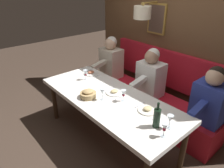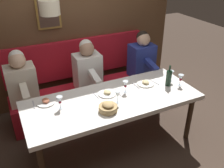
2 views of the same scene
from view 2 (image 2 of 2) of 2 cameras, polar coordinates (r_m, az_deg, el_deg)
The scene contains 17 objects.
ground_plane at distance 3.56m, azimuth 0.14°, elevation -13.47°, with size 12.00×12.00×0.00m, color #423328.
dining_table at distance 3.15m, azimuth 0.16°, elevation -4.39°, with size 0.90×2.22×0.74m.
banquette_bench at distance 4.08m, azimuth -5.34°, elevation -3.46°, with size 0.52×2.42×0.45m, color red.
back_wall_panel at distance 4.13m, azimuth -9.14°, elevation 14.05°, with size 0.59×3.62×2.90m.
diner_nearest at distance 4.20m, azimuth 6.96°, elevation 6.47°, with size 0.60×0.40×0.79m.
diner_near at distance 3.80m, azimuth -5.68°, elevation 4.04°, with size 0.60×0.40×0.79m.
diner_middle at distance 3.62m, azimuth -20.33°, elevation 0.96°, with size 0.60×0.40×0.79m.
place_setting_0 at distance 3.46m, azimuth 7.76°, elevation 0.18°, with size 0.24×0.32×0.05m.
place_setting_1 at distance 3.19m, azimuth -1.10°, elevation -2.14°, with size 0.24×0.31×0.05m.
place_setting_2 at distance 3.13m, azimuth -15.05°, elevation -3.98°, with size 0.24×0.31×0.05m.
wine_glass_0 at distance 2.93m, azimuth -11.99°, elevation -3.66°, with size 0.07×0.07×0.16m.
wine_glass_1 at distance 2.97m, azimuth 1.32°, elevation -2.46°, with size 0.07×0.07×0.16m.
wine_glass_2 at distance 3.48m, azimuth 15.61°, elevation 1.37°, with size 0.07×0.07×0.16m.
wine_glass_3 at distance 3.56m, azimuth 13.52°, elevation 2.30°, with size 0.07×0.07×0.16m.
wine_glass_4 at distance 3.20m, azimuth 3.13°, elevation -0.09°, with size 0.07×0.07×0.16m.
wine_bottle at distance 3.44m, azimuth 12.98°, elevation 1.37°, with size 0.08×0.08×0.30m.
bread_bowl at distance 2.86m, azimuth -0.92°, elevation -5.43°, with size 0.22×0.22×0.12m.
Camera 2 is at (-2.37, 1.16, 2.40)m, focal length 39.51 mm.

